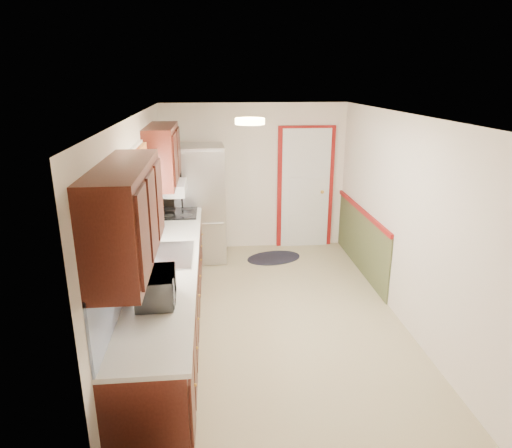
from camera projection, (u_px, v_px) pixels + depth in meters
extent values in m
cube|color=tan|center=(274.00, 318.00, 5.52)|extent=(3.20, 5.20, 0.12)
cube|color=white|center=(277.00, 115.00, 4.78)|extent=(3.20, 5.20, 0.12)
cube|color=white|center=(254.00, 178.00, 7.52)|extent=(3.20, 0.10, 2.40)
cube|color=white|center=(331.00, 349.00, 2.78)|extent=(3.20, 0.10, 2.40)
cube|color=white|center=(140.00, 228.00, 5.01)|extent=(0.10, 5.20, 2.40)
cube|color=white|center=(403.00, 220.00, 5.29)|extent=(0.10, 5.20, 2.40)
cube|color=#3E140E|center=(170.00, 301.00, 4.99)|extent=(0.60, 4.00, 0.90)
cube|color=silver|center=(168.00, 261.00, 4.84)|extent=(0.63, 4.00, 0.04)
cube|color=#4F75C0|center=(137.00, 236.00, 4.72)|extent=(0.02, 4.00, 0.55)
cube|color=#3E140E|center=(126.00, 215.00, 3.32)|extent=(0.35, 1.40, 0.75)
cube|color=#3E140E|center=(162.00, 155.00, 5.88)|extent=(0.35, 1.20, 0.75)
cube|color=white|center=(136.00, 195.00, 4.69)|extent=(0.02, 1.00, 0.90)
cube|color=#CE4126|center=(137.00, 162.00, 4.59)|extent=(0.05, 1.12, 0.24)
cube|color=#B7B7BC|center=(169.00, 255.00, 4.93)|extent=(0.52, 0.82, 0.02)
cube|color=white|center=(169.00, 188.00, 6.07)|extent=(0.45, 0.60, 0.15)
cube|color=maroon|center=(305.00, 189.00, 7.63)|extent=(0.94, 0.05, 2.08)
cube|color=white|center=(305.00, 189.00, 7.61)|extent=(0.80, 0.04, 2.00)
cube|color=#4A512E|center=(361.00, 241.00, 6.80)|extent=(0.02, 2.30, 0.90)
cube|color=maroon|center=(362.00, 211.00, 6.65)|extent=(0.04, 2.30, 0.06)
cylinder|color=#FFD88C|center=(250.00, 121.00, 4.58)|extent=(0.30, 0.30, 0.06)
imported|color=white|center=(156.00, 284.00, 3.88)|extent=(0.29, 0.49, 0.32)
cube|color=#B7B7BC|center=(200.00, 203.00, 7.10)|extent=(0.78, 0.73, 1.81)
cylinder|color=black|center=(183.00, 217.00, 6.73)|extent=(0.02, 0.02, 1.27)
ellipsoid|color=black|center=(274.00, 258.00, 7.34)|extent=(1.00, 0.78, 0.01)
cube|color=black|center=(178.00, 213.00, 6.44)|extent=(0.53, 0.63, 0.02)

